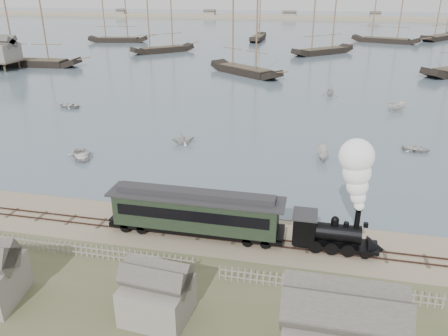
# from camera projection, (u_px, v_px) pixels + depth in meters

# --- Properties ---
(ground) EXTENTS (600.00, 600.00, 0.00)m
(ground) POSITION_uv_depth(u_px,v_px,m) (184.00, 221.00, 39.08)
(ground) COLOR tan
(ground) RESTS_ON ground
(harbor_water) EXTENTS (600.00, 336.00, 0.06)m
(harbor_water) POSITION_uv_depth(u_px,v_px,m) (298.00, 32.00, 192.10)
(harbor_water) COLOR #4C5C6D
(harbor_water) RESTS_ON ground
(rail_track) EXTENTS (120.00, 1.80, 0.16)m
(rail_track) POSITION_uv_depth(u_px,v_px,m) (177.00, 232.00, 37.26)
(rail_track) COLOR #3C2821
(rail_track) RESTS_ON ground
(picket_fence_west) EXTENTS (19.00, 0.10, 1.20)m
(picket_fence_west) POSITION_uv_depth(u_px,v_px,m) (78.00, 256.00, 34.05)
(picket_fence_west) COLOR gray
(picket_fence_west) RESTS_ON ground
(picket_fence_east) EXTENTS (15.00, 0.10, 1.20)m
(picket_fence_east) POSITION_uv_depth(u_px,v_px,m) (326.00, 294.00, 29.88)
(picket_fence_east) COLOR gray
(picket_fence_east) RESTS_ON ground
(shed_mid) EXTENTS (4.00, 3.50, 3.60)m
(shed_mid) POSITION_uv_depth(u_px,v_px,m) (158.00, 316.00, 27.89)
(shed_mid) COLOR gray
(shed_mid) RESTS_ON ground
(far_spit) EXTENTS (500.00, 20.00, 1.80)m
(far_spit) POSITION_uv_depth(u_px,v_px,m) (306.00, 19.00, 264.13)
(far_spit) COLOR tan
(far_spit) RESTS_ON ground
(locomotive) EXTENTS (7.18, 2.68, 8.95)m
(locomotive) POSITION_uv_depth(u_px,v_px,m) (349.00, 205.00, 32.96)
(locomotive) COLOR black
(locomotive) RESTS_ON ground
(passenger_coach) EXTENTS (14.68, 2.83, 3.56)m
(passenger_coach) POSITION_uv_depth(u_px,v_px,m) (196.00, 211.00, 36.07)
(passenger_coach) COLOR black
(passenger_coach) RESTS_ON ground
(beached_dinghy) EXTENTS (3.76, 4.82, 0.91)m
(beached_dinghy) POSITION_uv_depth(u_px,v_px,m) (157.00, 212.00, 39.71)
(beached_dinghy) COLOR silver
(beached_dinghy) RESTS_ON ground
(rowboat_0) EXTENTS (5.23, 4.91, 0.88)m
(rowboat_0) POSITION_uv_depth(u_px,v_px,m) (81.00, 155.00, 52.63)
(rowboat_0) COLOR silver
(rowboat_0) RESTS_ON harbor_water
(rowboat_1) EXTENTS (3.64, 3.84, 1.59)m
(rowboat_1) POSITION_uv_depth(u_px,v_px,m) (183.00, 138.00, 57.38)
(rowboat_1) COLOR silver
(rowboat_1) RESTS_ON harbor_water
(rowboat_2) EXTENTS (3.62, 1.63, 1.36)m
(rowboat_2) POSITION_uv_depth(u_px,v_px,m) (322.00, 153.00, 52.54)
(rowboat_2) COLOR silver
(rowboat_2) RESTS_ON harbor_water
(rowboat_3) EXTENTS (3.04, 3.82, 0.71)m
(rowboat_3) POSITION_uv_depth(u_px,v_px,m) (416.00, 149.00, 54.98)
(rowboat_3) COLOR silver
(rowboat_3) RESTS_ON harbor_water
(rowboat_5) EXTENTS (3.66, 4.04, 1.54)m
(rowboat_5) POSITION_uv_depth(u_px,v_px,m) (397.00, 106.00, 72.68)
(rowboat_5) COLOR silver
(rowboat_5) RESTS_ON harbor_water
(rowboat_6) EXTENTS (3.47, 4.42, 0.83)m
(rowboat_6) POSITION_uv_depth(u_px,v_px,m) (68.00, 105.00, 74.43)
(rowboat_6) COLOR silver
(rowboat_6) RESTS_ON harbor_water
(rowboat_7) EXTENTS (3.79, 3.40, 1.78)m
(rowboat_7) POSITION_uv_depth(u_px,v_px,m) (330.00, 91.00, 82.56)
(rowboat_7) COLOR silver
(rowboat_7) RESTS_ON harbor_water
(schooner_0) EXTENTS (24.61, 7.19, 20.00)m
(schooner_0) POSITION_uv_depth(u_px,v_px,m) (28.00, 25.00, 108.54)
(schooner_0) COLOR black
(schooner_0) RESTS_ON harbor_water
(schooner_1) EXTENTS (17.38, 17.41, 20.00)m
(schooner_1) POSITION_uv_depth(u_px,v_px,m) (161.00, 18.00, 130.92)
(schooner_1) COLOR black
(schooner_1) RESTS_ON harbor_water
(schooner_2) EXTENTS (19.33, 16.52, 20.00)m
(schooner_2) POSITION_uv_depth(u_px,v_px,m) (246.00, 30.00, 98.21)
(schooner_2) COLOR black
(schooner_2) RESTS_ON harbor_water
(schooner_3) EXTENTS (18.90, 18.81, 20.00)m
(schooner_3) POSITION_uv_depth(u_px,v_px,m) (325.00, 19.00, 127.81)
(schooner_3) COLOR black
(schooner_3) RESTS_ON harbor_water
(schooner_6) EXTENTS (21.44, 8.94, 20.00)m
(schooner_6) POSITION_uv_depth(u_px,v_px,m) (116.00, 13.00, 154.79)
(schooner_6) COLOR black
(schooner_6) RESTS_ON harbor_water
(schooner_7) EXTENTS (4.53, 18.78, 20.00)m
(schooner_7) POSITION_uv_depth(u_px,v_px,m) (259.00, 12.00, 159.73)
(schooner_7) COLOR black
(schooner_7) RESTS_ON harbor_water
(schooner_8) EXTENTS (23.85, 12.32, 20.00)m
(schooner_8) POSITION_uv_depth(u_px,v_px,m) (389.00, 13.00, 153.27)
(schooner_8) COLOR black
(schooner_8) RESTS_ON harbor_water
(schooner_9) EXTENTS (18.60, 22.39, 20.00)m
(schooner_9) POSITION_uv_depth(u_px,v_px,m) (445.00, 12.00, 161.83)
(schooner_9) COLOR black
(schooner_9) RESTS_ON harbor_water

